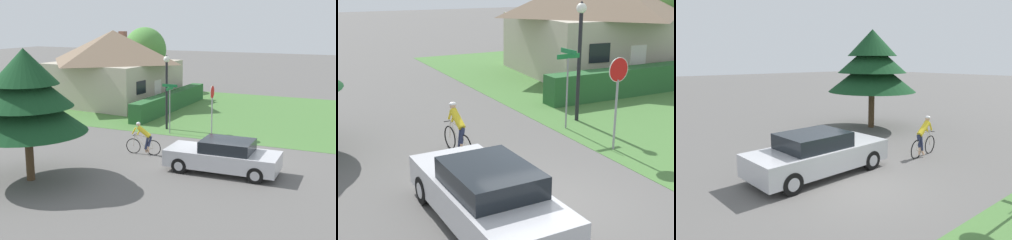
# 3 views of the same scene
# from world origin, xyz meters

# --- Properties ---
(ground_plane) EXTENTS (140.00, 140.00, 0.00)m
(ground_plane) POSITION_xyz_m (0.00, 0.00, 0.00)
(ground_plane) COLOR #5B5956
(cottage_house) EXTENTS (9.15, 9.02, 5.51)m
(cottage_house) POSITION_xyz_m (10.94, 12.67, 2.86)
(cottage_house) COLOR #B2A893
(cottage_house) RESTS_ON ground
(hedge_row) EXTENTS (10.61, 0.90, 1.26)m
(hedge_row) POSITION_xyz_m (10.05, 7.51, 0.63)
(hedge_row) COLOR #285B2D
(hedge_row) RESTS_ON ground
(sedan_left_lane) EXTENTS (2.00, 4.76, 1.42)m
(sedan_left_lane) POSITION_xyz_m (-1.61, -0.22, 0.69)
(sedan_left_lane) COLOR #BCBCC1
(sedan_left_lane) RESTS_ON ground
(cyclist) EXTENTS (0.44, 1.76, 1.57)m
(cyclist) POSITION_xyz_m (-0.60, 4.08, 0.74)
(cyclist) COLOR black
(cyclist) RESTS_ON ground
(stop_sign) EXTENTS (0.74, 0.07, 2.87)m
(stop_sign) POSITION_xyz_m (3.81, 2.22, 2.04)
(stop_sign) COLOR gray
(stop_sign) RESTS_ON ground
(street_lamp) EXTENTS (0.36, 0.36, 4.34)m
(street_lamp) POSITION_xyz_m (4.59, 5.28, 2.86)
(street_lamp) COLOR black
(street_lamp) RESTS_ON ground
(street_name_sign) EXTENTS (0.90, 0.90, 2.79)m
(street_name_sign) POSITION_xyz_m (3.70, 4.67, 1.93)
(street_name_sign) COLOR gray
(street_name_sign) RESTS_ON ground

